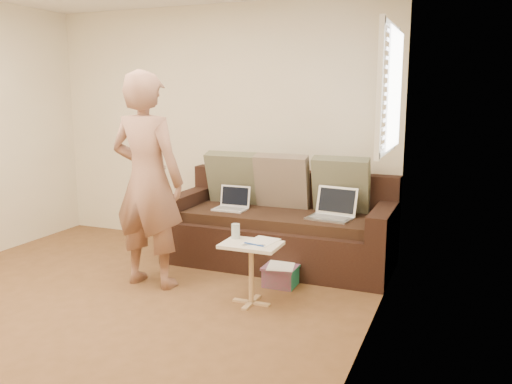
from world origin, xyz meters
TOP-DOWN VIEW (x-y plane):
  - floor at (0.00, 0.00)m, footprint 4.50×4.50m
  - wall_back at (0.00, 2.25)m, footprint 4.00×0.00m
  - wall_right at (2.00, 0.00)m, footprint 0.00×4.50m
  - window_blinds at (1.95, 1.50)m, footprint 0.12×0.88m
  - sofa at (0.90, 1.77)m, footprint 2.20×0.95m
  - pillow_left at (0.30, 1.99)m, footprint 0.55×0.29m
  - pillow_mid at (0.85, 1.98)m, footprint 0.55×0.27m
  - pillow_right at (1.45, 2.01)m, footprint 0.55×0.28m
  - laptop_silver at (1.43, 1.68)m, footprint 0.44×0.35m
  - laptop_white at (0.41, 1.68)m, footprint 0.32×0.24m
  - person at (0.04, 0.79)m, footprint 0.69×0.47m
  - side_table at (1.04, 0.71)m, footprint 0.46×0.32m
  - drinking_glass at (0.87, 0.79)m, footprint 0.07×0.07m
  - scissors at (1.09, 0.65)m, footprint 0.18×0.10m
  - paper_on_table at (1.10, 0.77)m, footprint 0.25×0.33m
  - striped_box at (1.12, 1.20)m, footprint 0.29×0.29m

SIDE VIEW (x-z plane):
  - floor at x=0.00m, z-range 0.00..0.00m
  - striped_box at x=1.12m, z-range 0.00..0.18m
  - side_table at x=1.04m, z-range 0.00..0.51m
  - sofa at x=0.90m, z-range 0.00..0.85m
  - paper_on_table at x=1.10m, z-range 0.51..0.51m
  - scissors at x=1.09m, z-range 0.51..0.52m
  - laptop_silver at x=1.43m, z-range 0.39..0.65m
  - laptop_white at x=0.41m, z-range 0.40..0.64m
  - drinking_glass at x=0.87m, z-range 0.51..0.63m
  - pillow_left at x=0.30m, z-range 0.51..1.07m
  - pillow_mid at x=0.85m, z-range 0.51..1.07m
  - pillow_right at x=1.45m, z-range 0.51..1.07m
  - person at x=0.04m, z-range 0.00..1.87m
  - wall_back at x=0.00m, z-range -0.70..3.30m
  - wall_right at x=2.00m, z-range -0.95..3.55m
  - window_blinds at x=1.95m, z-range 1.16..2.24m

